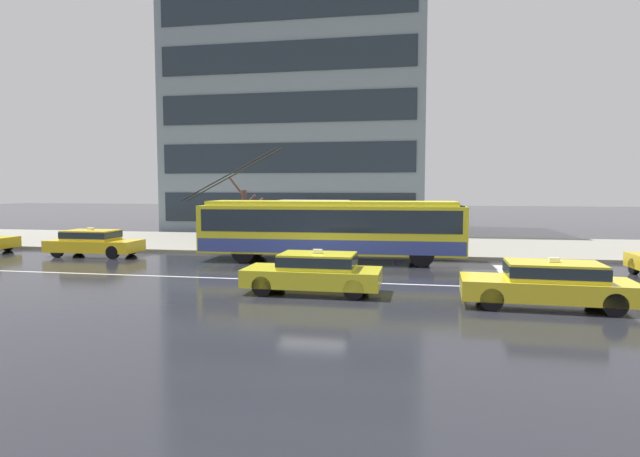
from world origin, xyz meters
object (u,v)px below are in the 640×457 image
Objects in this scene: taxi_queued_behind_bus at (93,242)px; trolleybus at (331,228)px; taxi_oncoming_far at (549,282)px; pedestrian_approaching_curb at (289,217)px; pedestrian_walking_past at (398,218)px; bus_shelter at (314,213)px; street_tree_bare at (245,214)px; pedestrian_at_shelter at (307,219)px; taxi_oncoming_near at (314,271)px.

trolleybus is at bearing 1.63° from taxi_queued_behind_bus.
taxi_oncoming_far is 15.80m from pedestrian_approaching_curb.
taxi_oncoming_far is at bearing -67.18° from pedestrian_walking_past.
street_tree_bare is (-3.91, 0.39, -0.14)m from bus_shelter.
street_tree_bare is at bearing 137.35° from taxi_oncoming_far.
bus_shelter reaches higher than pedestrian_at_shelter.
taxi_queued_behind_bus is 10.50m from pedestrian_at_shelter.
taxi_queued_behind_bus is 14.92m from pedestrian_walking_past.
bus_shelter is (-2.10, 10.64, 1.32)m from taxi_oncoming_near.
taxi_oncoming_far is 2.29× the size of pedestrian_approaching_curb.
trolleybus is 3.39m from pedestrian_at_shelter.
trolleybus reaches higher than street_tree_bare.
pedestrian_at_shelter is 0.96× the size of pedestrian_walking_past.
street_tree_bare is (-12.77, 11.76, 1.18)m from taxi_oncoming_far.
pedestrian_walking_past is at bearing 45.25° from trolleybus.
street_tree_bare is (-8.26, 1.04, 0.06)m from pedestrian_walking_past.
taxi_queued_behind_bus is 14.02m from taxi_oncoming_near.
trolleybus is at bearing -54.01° from pedestrian_approaching_curb.
street_tree_bare reaches higher than pedestrian_approaching_curb.
pedestrian_walking_past reaches higher than pedestrian_at_shelter.
pedestrian_walking_past is at bearing 112.82° from taxi_oncoming_far.
trolleybus is 6.26× the size of pedestrian_walking_past.
pedestrian_walking_past is (2.87, 2.89, 0.32)m from trolleybus.
bus_shelter reaches higher than pedestrian_walking_past.
taxi_oncoming_near is (0.61, -7.10, -0.81)m from trolleybus.
taxi_oncoming_near is 6.80m from taxi_oncoming_far.
taxi_oncoming_far is at bearing -6.18° from taxi_oncoming_near.
trolleybus is 6.34× the size of pedestrian_approaching_curb.
taxi_oncoming_far is 17.40m from street_tree_bare.
pedestrian_approaching_curb is 2.44m from street_tree_bare.
pedestrian_at_shelter is (-1.73, 2.91, 0.20)m from trolleybus.
street_tree_bare reaches higher than pedestrian_walking_past.
bus_shelter is at bearing 101.16° from taxi_oncoming_near.
trolleybus is 3.50× the size of bus_shelter.
taxi_queued_behind_bus is 2.18× the size of pedestrian_approaching_curb.
pedestrian_at_shelter is 0.52× the size of street_tree_bare.
pedestrian_walking_past reaches higher than taxi_oncoming_far.
trolleybus is 7.17m from taxi_oncoming_near.
pedestrian_approaching_curb is (-10.33, 11.90, 1.06)m from taxi_oncoming_far.
pedestrian_walking_past is (-4.51, 10.72, 1.12)m from taxi_oncoming_far.
taxi_oncoming_far is 1.27× the size of bus_shelter.
trolleybus is 2.77× the size of taxi_oncoming_far.
pedestrian_walking_past is (5.82, -1.18, 0.07)m from pedestrian_approaching_curb.
taxi_queued_behind_bus is 1.03× the size of taxi_oncoming_near.
taxi_queued_behind_bus is 7.67m from street_tree_bare.
taxi_oncoming_near is (12.27, -6.77, -0.00)m from taxi_queued_behind_bus.
bus_shelter is (10.18, 3.87, 1.32)m from taxi_queued_behind_bus.
taxi_oncoming_far is 2.36× the size of pedestrian_at_shelter.
trolleybus is 2.90× the size of taxi_queued_behind_bus.
bus_shelter is (-8.86, 11.37, 1.32)m from taxi_oncoming_far.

